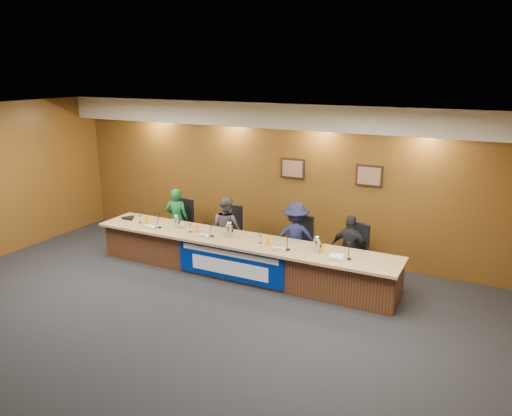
{
  "coord_description": "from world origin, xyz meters",
  "views": [
    {
      "loc": [
        4.31,
        -5.44,
        3.85
      ],
      "look_at": [
        0.21,
        2.66,
        1.3
      ],
      "focal_mm": 35.0,
      "sensor_mm": 36.0,
      "label": 1
    }
  ],
  "objects_px": {
    "carafe_mid": "(229,231)",
    "speakerphone": "(129,218)",
    "panelist_b": "(227,228)",
    "panelist_c": "(296,238)",
    "carafe_right": "(317,246)",
    "carafe_left": "(177,223)",
    "panelist_a": "(177,219)",
    "panelist_d": "(350,249)",
    "banner": "(229,264)",
    "office_chair_a": "(180,227)",
    "office_chair_b": "(229,235)",
    "dais_body": "(240,258)",
    "office_chair_c": "(297,246)",
    "office_chair_d": "(351,256)"
  },
  "relations": [
    {
      "from": "dais_body",
      "to": "panelist_d",
      "type": "height_order",
      "value": "panelist_d"
    },
    {
      "from": "office_chair_c",
      "to": "dais_body",
      "type": "bearing_deg",
      "value": -126.03
    },
    {
      "from": "carafe_right",
      "to": "panelist_a",
      "type": "bearing_deg",
      "value": 168.55
    },
    {
      "from": "banner",
      "to": "office_chair_b",
      "type": "height_order",
      "value": "banner"
    },
    {
      "from": "panelist_b",
      "to": "office_chair_b",
      "type": "distance_m",
      "value": 0.21
    },
    {
      "from": "banner",
      "to": "panelist_d",
      "type": "bearing_deg",
      "value": 28.44
    },
    {
      "from": "panelist_b",
      "to": "panelist_c",
      "type": "bearing_deg",
      "value": -164.25
    },
    {
      "from": "panelist_a",
      "to": "banner",
      "type": "bearing_deg",
      "value": 134.41
    },
    {
      "from": "banner",
      "to": "office_chair_d",
      "type": "relative_size",
      "value": 4.58
    },
    {
      "from": "panelist_b",
      "to": "panelist_c",
      "type": "xyz_separation_m",
      "value": [
        1.54,
        0.0,
        0.03
      ]
    },
    {
      "from": "panelist_c",
      "to": "carafe_left",
      "type": "xyz_separation_m",
      "value": [
        -2.3,
        -0.68,
        0.16
      ]
    },
    {
      "from": "office_chair_a",
      "to": "carafe_right",
      "type": "xyz_separation_m",
      "value": [
        3.48,
        -0.81,
        0.39
      ]
    },
    {
      "from": "dais_body",
      "to": "panelist_c",
      "type": "xyz_separation_m",
      "value": [
        0.87,
        0.65,
        0.35
      ]
    },
    {
      "from": "panelist_a",
      "to": "panelist_d",
      "type": "bearing_deg",
      "value": 163.31
    },
    {
      "from": "panelist_c",
      "to": "carafe_right",
      "type": "xyz_separation_m",
      "value": [
        0.69,
        -0.71,
        0.17
      ]
    },
    {
      "from": "office_chair_b",
      "to": "panelist_a",
      "type": "bearing_deg",
      "value": 178.96
    },
    {
      "from": "office_chair_c",
      "to": "carafe_mid",
      "type": "xyz_separation_m",
      "value": [
        -1.09,
        -0.78,
        0.39
      ]
    },
    {
      "from": "carafe_mid",
      "to": "carafe_right",
      "type": "distance_m",
      "value": 1.78
    },
    {
      "from": "panelist_b",
      "to": "carafe_left",
      "type": "distance_m",
      "value": 1.04
    },
    {
      "from": "carafe_right",
      "to": "panelist_b",
      "type": "bearing_deg",
      "value": 162.47
    },
    {
      "from": "panelist_b",
      "to": "office_chair_a",
      "type": "bearing_deg",
      "value": 11.18
    },
    {
      "from": "panelist_c",
      "to": "carafe_mid",
      "type": "bearing_deg",
      "value": 14.54
    },
    {
      "from": "banner",
      "to": "carafe_mid",
      "type": "distance_m",
      "value": 0.65
    },
    {
      "from": "carafe_mid",
      "to": "dais_body",
      "type": "bearing_deg",
      "value": 10.08
    },
    {
      "from": "panelist_d",
      "to": "office_chair_b",
      "type": "relative_size",
      "value": 2.68
    },
    {
      "from": "office_chair_a",
      "to": "office_chair_c",
      "type": "relative_size",
      "value": 1.0
    },
    {
      "from": "panelist_a",
      "to": "panelist_b",
      "type": "relative_size",
      "value": 1.04
    },
    {
      "from": "office_chair_c",
      "to": "carafe_right",
      "type": "relative_size",
      "value": 2.03
    },
    {
      "from": "panelist_c",
      "to": "office_chair_b",
      "type": "relative_size",
      "value": 2.9
    },
    {
      "from": "dais_body",
      "to": "carafe_right",
      "type": "height_order",
      "value": "carafe_right"
    },
    {
      "from": "panelist_a",
      "to": "panelist_d",
      "type": "xyz_separation_m",
      "value": [
        3.88,
        0.0,
        -0.04
      ]
    },
    {
      "from": "banner",
      "to": "office_chair_a",
      "type": "relative_size",
      "value": 4.58
    },
    {
      "from": "panelist_a",
      "to": "speakerphone",
      "type": "xyz_separation_m",
      "value": [
        -0.78,
        -0.64,
        0.09
      ]
    },
    {
      "from": "panelist_c",
      "to": "office_chair_c",
      "type": "xyz_separation_m",
      "value": [
        0.0,
        0.1,
        -0.22
      ]
    },
    {
      "from": "speakerphone",
      "to": "office_chair_c",
      "type": "bearing_deg",
      "value": 11.65
    },
    {
      "from": "banner",
      "to": "panelist_c",
      "type": "xyz_separation_m",
      "value": [
        0.87,
        1.06,
        0.32
      ]
    },
    {
      "from": "panelist_b",
      "to": "carafe_mid",
      "type": "relative_size",
      "value": 5.6
    },
    {
      "from": "panelist_d",
      "to": "carafe_mid",
      "type": "height_order",
      "value": "panelist_d"
    },
    {
      "from": "dais_body",
      "to": "office_chair_c",
      "type": "xyz_separation_m",
      "value": [
        0.87,
        0.75,
        0.13
      ]
    },
    {
      "from": "carafe_left",
      "to": "carafe_right",
      "type": "bearing_deg",
      "value": -0.51
    },
    {
      "from": "speakerphone",
      "to": "carafe_mid",
      "type": "bearing_deg",
      "value": -1.09
    },
    {
      "from": "dais_body",
      "to": "panelist_d",
      "type": "bearing_deg",
      "value": 18.25
    },
    {
      "from": "office_chair_a",
      "to": "carafe_left",
      "type": "bearing_deg",
      "value": -50.12
    },
    {
      "from": "banner",
      "to": "office_chair_c",
      "type": "relative_size",
      "value": 4.58
    },
    {
      "from": "banner",
      "to": "panelist_c",
      "type": "relative_size",
      "value": 1.58
    },
    {
      "from": "dais_body",
      "to": "carafe_mid",
      "type": "relative_size",
      "value": 25.39
    },
    {
      "from": "carafe_right",
      "to": "banner",
      "type": "bearing_deg",
      "value": -167.17
    },
    {
      "from": "carafe_right",
      "to": "speakerphone",
      "type": "bearing_deg",
      "value": 179.08
    },
    {
      "from": "carafe_mid",
      "to": "speakerphone",
      "type": "relative_size",
      "value": 0.74
    },
    {
      "from": "banner",
      "to": "carafe_mid",
      "type": "relative_size",
      "value": 9.31
    }
  ]
}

